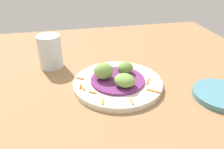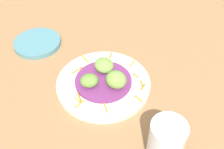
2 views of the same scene
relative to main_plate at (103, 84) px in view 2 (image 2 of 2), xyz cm
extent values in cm
cube|color=#936D47|center=(1.92, 2.03, -1.74)|extent=(110.00, 110.00, 2.00)
cylinder|color=silver|center=(0.00, 0.00, 0.00)|extent=(24.55, 24.55, 1.49)
cylinder|color=#702D6B|center=(0.00, 0.00, 1.09)|extent=(14.77, 14.77, 0.69)
cylinder|color=orange|center=(9.73, 2.36, 0.94)|extent=(1.22, 2.07, 0.40)
cylinder|color=orange|center=(7.58, 4.44, 0.94)|extent=(1.91, 1.48, 0.40)
cylinder|color=orange|center=(5.77, 8.69, 0.94)|extent=(0.85, 2.58, 0.40)
cylinder|color=orange|center=(-3.38, -8.82, 0.94)|extent=(1.65, 2.86, 0.40)
cylinder|color=orange|center=(3.04, -8.10, 0.94)|extent=(2.04, 2.91, 0.40)
cylinder|color=orange|center=(-4.38, -7.70, 0.94)|extent=(2.06, 1.27, 0.40)
cylinder|color=orange|center=(10.29, 0.83, 0.94)|extent=(0.94, 2.33, 0.40)
cylinder|color=orange|center=(-4.11, -6.73, 0.94)|extent=(2.34, 2.95, 0.40)
cylinder|color=orange|center=(-0.99, 10.31, 0.94)|extent=(0.50, 2.14, 0.40)
cylinder|color=orange|center=(10.00, -3.30, 0.94)|extent=(2.46, 1.71, 0.40)
cylinder|color=orange|center=(-7.70, 7.02, 0.94)|extent=(3.16, 2.62, 0.40)
cylinder|color=orange|center=(-8.10, 1.65, 0.94)|extent=(2.06, 3.20, 0.40)
ellipsoid|color=#759E47|center=(-0.90, 3.74, 3.04)|extent=(7.47, 7.44, 3.20)
ellipsoid|color=olive|center=(-2.79, -2.65, 3.10)|extent=(5.76, 5.42, 3.33)
ellipsoid|color=#759E47|center=(3.69, -1.09, 3.69)|extent=(5.81, 5.32, 4.51)
cylinder|color=teal|center=(-24.65, 11.03, -0.03)|extent=(14.22, 14.22, 1.44)
cylinder|color=silver|center=(17.97, -15.78, 4.49)|extent=(7.27, 7.27, 10.47)
camera|label=1|loc=(12.79, 51.71, 32.66)|focal=36.16mm
camera|label=2|loc=(15.52, -46.61, 52.19)|focal=43.76mm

